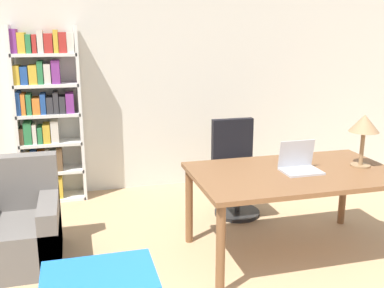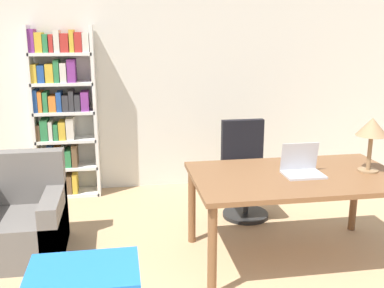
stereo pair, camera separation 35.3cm
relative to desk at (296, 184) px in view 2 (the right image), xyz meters
name	(u,v)px [view 2 (the right image)]	position (x,y,z in m)	size (l,w,h in m)	color
wall_back	(195,80)	(-0.50, 2.13, 0.66)	(8.00, 0.06, 2.70)	silver
desk	(296,184)	(0.00, 0.00, 0.00)	(1.75, 1.04, 0.77)	brown
laptop	(302,168)	(0.04, 0.00, 0.14)	(0.32, 0.25, 0.26)	#B2B2B7
table_lamp	(372,129)	(0.64, -0.01, 0.45)	(0.26, 0.26, 0.47)	olive
office_chair	(245,173)	(-0.15, 1.03, -0.23)	(0.49, 0.49, 1.02)	black
side_table_blue	(84,279)	(-1.71, -0.78, -0.27)	(0.70, 0.49, 0.50)	blue
armchair	(22,223)	(-2.34, 0.49, -0.41)	(0.73, 0.77, 0.88)	#66605B
bookshelf	(61,113)	(-2.11, 1.94, 0.32)	(0.73, 0.28, 2.00)	white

